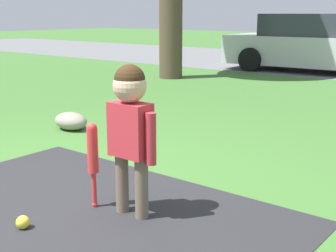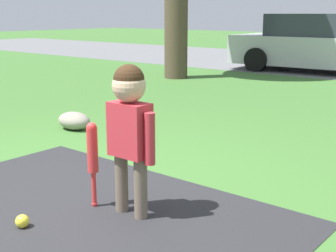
{
  "view_description": "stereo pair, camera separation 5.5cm",
  "coord_description": "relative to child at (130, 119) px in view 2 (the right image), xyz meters",
  "views": [
    {
      "loc": [
        2.73,
        -1.96,
        1.36
      ],
      "look_at": [
        0.66,
        0.64,
        0.56
      ],
      "focal_mm": 50.0,
      "sensor_mm": 36.0,
      "label": 1
    },
    {
      "loc": [
        2.77,
        -1.93,
        1.36
      ],
      "look_at": [
        0.66,
        0.64,
        0.56
      ],
      "focal_mm": 50.0,
      "sensor_mm": 36.0,
      "label": 2
    }
  ],
  "objects": [
    {
      "name": "ground_plane",
      "position": [
        -0.66,
        -0.24,
        -0.68
      ],
      "size": [
        60.0,
        60.0,
        0.0
      ],
      "primitive_type": "plane",
      "color": "#3D6B2D"
    },
    {
      "name": "child",
      "position": [
        0.0,
        0.0,
        0.0
      ],
      "size": [
        0.43,
        0.22,
        1.04
      ],
      "rotation": [
        0.0,
        0.0,
        -0.01
      ],
      "color": "#6B5B4C",
      "rests_on": "ground"
    },
    {
      "name": "baseball_bat",
      "position": [
        -0.3,
        -0.07,
        -0.27
      ],
      "size": [
        0.08,
        0.08,
        0.63
      ],
      "color": "red",
      "rests_on": "ground"
    },
    {
      "name": "sports_ball",
      "position": [
        -0.4,
        -0.6,
        -0.63
      ],
      "size": [
        0.09,
        0.09,
        0.09
      ],
      "color": "yellow",
      "rests_on": "ground"
    },
    {
      "name": "parked_car",
      "position": [
        -2.17,
        8.76,
        -0.05
      ],
      "size": [
        4.3,
        2.1,
        1.35
      ],
      "rotation": [
        0.0,
        0.0,
        0.05
      ],
      "color": "#B7B7BC",
      "rests_on": "ground"
    },
    {
      "name": "edging_rock",
      "position": [
        -2.23,
        1.34,
        -0.57
      ],
      "size": [
        0.45,
        0.31,
        0.21
      ],
      "color": "gray",
      "rests_on": "ground"
    }
  ]
}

